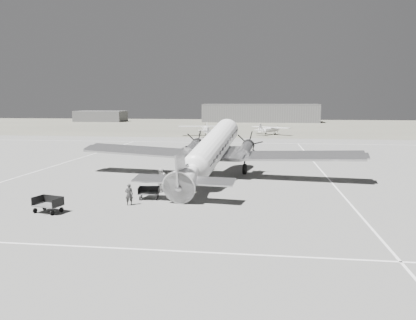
{
  "coord_description": "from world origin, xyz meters",
  "views": [
    {
      "loc": [
        5.55,
        -32.71,
        7.26
      ],
      "look_at": [
        0.92,
        2.39,
        2.2
      ],
      "focal_mm": 35.0,
      "sensor_mm": 36.0,
      "label": 1
    }
  ],
  "objects_px": {
    "shed_secondary": "(101,116)",
    "baggage_cart_near": "(149,193)",
    "light_plane_left": "(206,130)",
    "ramp_agent": "(162,180)",
    "baggage_cart_far": "(48,205)",
    "hangar_main": "(260,113)",
    "dc3_airliner": "(211,152)",
    "light_plane_right": "(270,130)",
    "passenger": "(163,182)",
    "ground_crew": "(129,194)"
  },
  "relations": [
    {
      "from": "shed_secondary",
      "to": "baggage_cart_near",
      "type": "distance_m",
      "value": 129.64
    },
    {
      "from": "shed_secondary",
      "to": "baggage_cart_near",
      "type": "relative_size",
      "value": 10.91
    },
    {
      "from": "light_plane_left",
      "to": "ramp_agent",
      "type": "distance_m",
      "value": 55.26
    },
    {
      "from": "baggage_cart_far",
      "to": "shed_secondary",
      "type": "bearing_deg",
      "value": 125.51
    },
    {
      "from": "hangar_main",
      "to": "light_plane_left",
      "type": "xyz_separation_m",
      "value": [
        -11.35,
        -65.9,
        -2.05
      ]
    },
    {
      "from": "hangar_main",
      "to": "baggage_cart_far",
      "type": "height_order",
      "value": "hangar_main"
    },
    {
      "from": "hangar_main",
      "to": "dc3_airliner",
      "type": "distance_m",
      "value": 115.69
    },
    {
      "from": "hangar_main",
      "to": "light_plane_right",
      "type": "distance_m",
      "value": 60.96
    },
    {
      "from": "light_plane_left",
      "to": "passenger",
      "type": "distance_m",
      "value": 54.84
    },
    {
      "from": "light_plane_right",
      "to": "ramp_agent",
      "type": "xyz_separation_m",
      "value": [
        -9.88,
        -60.15,
        -0.05
      ]
    },
    {
      "from": "baggage_cart_near",
      "to": "baggage_cart_far",
      "type": "bearing_deg",
      "value": -147.96
    },
    {
      "from": "baggage_cart_far",
      "to": "ground_crew",
      "type": "xyz_separation_m",
      "value": [
        4.69,
        2.62,
        0.24
      ]
    },
    {
      "from": "light_plane_right",
      "to": "baggage_cart_far",
      "type": "xyz_separation_m",
      "value": [
        -15.79,
        -67.34,
        -0.48
      ]
    },
    {
      "from": "baggage_cart_far",
      "to": "passenger",
      "type": "distance_m",
      "value": 9.68
    },
    {
      "from": "hangar_main",
      "to": "baggage_cart_near",
      "type": "distance_m",
      "value": 123.92
    },
    {
      "from": "hangar_main",
      "to": "shed_secondary",
      "type": "height_order",
      "value": "hangar_main"
    },
    {
      "from": "light_plane_left",
      "to": "light_plane_right",
      "type": "xyz_separation_m",
      "value": [
        13.77,
        5.03,
        -0.23
      ]
    },
    {
      "from": "light_plane_left",
      "to": "baggage_cart_near",
      "type": "height_order",
      "value": "light_plane_left"
    },
    {
      "from": "ground_crew",
      "to": "passenger",
      "type": "xyz_separation_m",
      "value": [
        1.28,
        5.0,
        -0.02
      ]
    },
    {
      "from": "light_plane_right",
      "to": "baggage_cart_far",
      "type": "distance_m",
      "value": 69.17
    },
    {
      "from": "ground_crew",
      "to": "passenger",
      "type": "height_order",
      "value": "ground_crew"
    },
    {
      "from": "ramp_agent",
      "to": "dc3_airliner",
      "type": "bearing_deg",
      "value": -36.35
    },
    {
      "from": "ground_crew",
      "to": "passenger",
      "type": "relative_size",
      "value": 1.03
    },
    {
      "from": "light_plane_left",
      "to": "baggage_cart_far",
      "type": "distance_m",
      "value": 62.35
    },
    {
      "from": "shed_secondary",
      "to": "light_plane_left",
      "type": "xyz_separation_m",
      "value": [
        48.65,
        -60.9,
        -0.75
      ]
    },
    {
      "from": "passenger",
      "to": "shed_secondary",
      "type": "bearing_deg",
      "value": 45.81
    },
    {
      "from": "dc3_airliner",
      "to": "baggage_cart_near",
      "type": "relative_size",
      "value": 17.08
    },
    {
      "from": "hangar_main",
      "to": "ramp_agent",
      "type": "height_order",
      "value": "hangar_main"
    },
    {
      "from": "baggage_cart_far",
      "to": "dc3_airliner",
      "type": "bearing_deg",
      "value": 68.36
    },
    {
      "from": "shed_secondary",
      "to": "light_plane_left",
      "type": "distance_m",
      "value": 77.95
    },
    {
      "from": "hangar_main",
      "to": "baggage_cart_far",
      "type": "distance_m",
      "value": 128.94
    },
    {
      "from": "ramp_agent",
      "to": "passenger",
      "type": "distance_m",
      "value": 0.48
    },
    {
      "from": "ground_crew",
      "to": "light_plane_right",
      "type": "bearing_deg",
      "value": -121.59
    },
    {
      "from": "shed_secondary",
      "to": "dc3_airliner",
      "type": "distance_m",
      "value": 123.95
    },
    {
      "from": "dc3_airliner",
      "to": "light_plane_right",
      "type": "xyz_separation_m",
      "value": [
        6.5,
        54.74,
        -1.67
      ]
    },
    {
      "from": "dc3_airliner",
      "to": "ground_crew",
      "type": "xyz_separation_m",
      "value": [
        -4.61,
        -9.97,
        -1.91
      ]
    },
    {
      "from": "light_plane_left",
      "to": "baggage_cart_near",
      "type": "distance_m",
      "value": 57.87
    },
    {
      "from": "baggage_cart_far",
      "to": "hangar_main",
      "type": "bearing_deg",
      "value": 98.83
    },
    {
      "from": "ramp_agent",
      "to": "ground_crew",
      "type": "bearing_deg",
      "value": 160.64
    },
    {
      "from": "shed_secondary",
      "to": "baggage_cart_far",
      "type": "distance_m",
      "value": 131.74
    },
    {
      "from": "shed_secondary",
      "to": "ground_crew",
      "type": "relative_size",
      "value": 11.63
    },
    {
      "from": "shed_secondary",
      "to": "dc3_airliner",
      "type": "height_order",
      "value": "dc3_airliner"
    },
    {
      "from": "hangar_main",
      "to": "shed_secondary",
      "type": "distance_m",
      "value": 60.22
    },
    {
      "from": "light_plane_right",
      "to": "passenger",
      "type": "height_order",
      "value": "light_plane_right"
    },
    {
      "from": "hangar_main",
      "to": "dc3_airliner",
      "type": "height_order",
      "value": "hangar_main"
    },
    {
      "from": "light_plane_left",
      "to": "light_plane_right",
      "type": "relative_size",
      "value": 1.23
    },
    {
      "from": "light_plane_left",
      "to": "shed_secondary",
      "type": "bearing_deg",
      "value": 117.97
    },
    {
      "from": "baggage_cart_near",
      "to": "ground_crew",
      "type": "relative_size",
      "value": 1.07
    },
    {
      "from": "baggage_cart_near",
      "to": "baggage_cart_far",
      "type": "distance_m",
      "value": 7.22
    },
    {
      "from": "dc3_airliner",
      "to": "ground_crew",
      "type": "height_order",
      "value": "dc3_airliner"
    }
  ]
}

